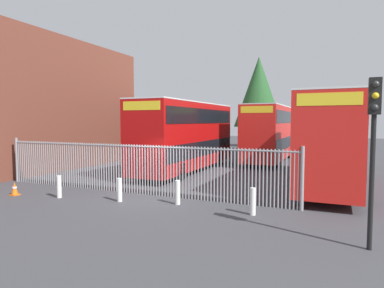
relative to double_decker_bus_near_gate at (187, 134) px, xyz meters
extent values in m
plane|color=#3D3D42|center=(1.65, 1.06, -2.42)|extent=(100.00, 100.00, 0.00)
cube|color=brown|center=(-12.06, -3.30, 1.95)|extent=(9.46, 16.79, 8.74)
cylinder|color=gray|center=(-6.86, -6.94, -1.32)|extent=(0.06, 0.06, 2.20)
cylinder|color=gray|center=(-6.72, -6.94, -1.32)|extent=(0.06, 0.06, 2.20)
cylinder|color=gray|center=(-6.58, -6.94, -1.32)|extent=(0.06, 0.06, 2.20)
cylinder|color=gray|center=(-6.44, -6.94, -1.32)|extent=(0.06, 0.06, 2.20)
cylinder|color=gray|center=(-6.30, -6.94, -1.32)|extent=(0.06, 0.06, 2.20)
cylinder|color=gray|center=(-6.16, -6.94, -1.32)|extent=(0.06, 0.06, 2.20)
cylinder|color=gray|center=(-6.02, -6.94, -1.32)|extent=(0.06, 0.06, 2.20)
cylinder|color=gray|center=(-5.88, -6.94, -1.32)|extent=(0.06, 0.06, 2.20)
cylinder|color=gray|center=(-5.74, -6.94, -1.32)|extent=(0.06, 0.06, 2.20)
cylinder|color=gray|center=(-5.60, -6.94, -1.32)|extent=(0.06, 0.06, 2.20)
cylinder|color=gray|center=(-5.46, -6.94, -1.32)|extent=(0.06, 0.06, 2.20)
cylinder|color=gray|center=(-5.32, -6.94, -1.32)|extent=(0.06, 0.06, 2.20)
cylinder|color=gray|center=(-5.18, -6.94, -1.32)|extent=(0.06, 0.06, 2.20)
cylinder|color=gray|center=(-5.04, -6.94, -1.32)|extent=(0.06, 0.06, 2.20)
cylinder|color=gray|center=(-4.89, -6.94, -1.32)|extent=(0.06, 0.06, 2.20)
cylinder|color=gray|center=(-4.75, -6.94, -1.32)|extent=(0.06, 0.06, 2.20)
cylinder|color=gray|center=(-4.61, -6.94, -1.32)|extent=(0.06, 0.06, 2.20)
cylinder|color=gray|center=(-4.47, -6.94, -1.32)|extent=(0.06, 0.06, 2.20)
cylinder|color=gray|center=(-4.33, -6.94, -1.32)|extent=(0.06, 0.06, 2.20)
cylinder|color=gray|center=(-4.19, -6.94, -1.32)|extent=(0.06, 0.06, 2.20)
cylinder|color=gray|center=(-4.05, -6.94, -1.32)|extent=(0.06, 0.06, 2.20)
cylinder|color=gray|center=(-3.91, -6.94, -1.32)|extent=(0.06, 0.06, 2.20)
cylinder|color=gray|center=(-3.77, -6.94, -1.32)|extent=(0.06, 0.06, 2.20)
cylinder|color=gray|center=(-3.63, -6.94, -1.32)|extent=(0.06, 0.06, 2.20)
cylinder|color=gray|center=(-3.49, -6.94, -1.32)|extent=(0.06, 0.06, 2.20)
cylinder|color=gray|center=(-3.35, -6.94, -1.32)|extent=(0.06, 0.06, 2.20)
cylinder|color=gray|center=(-3.21, -6.94, -1.32)|extent=(0.06, 0.06, 2.20)
cylinder|color=gray|center=(-3.07, -6.94, -1.32)|extent=(0.06, 0.06, 2.20)
cylinder|color=gray|center=(-2.93, -6.94, -1.32)|extent=(0.06, 0.06, 2.20)
cylinder|color=gray|center=(-2.79, -6.94, -1.32)|extent=(0.06, 0.06, 2.20)
cylinder|color=gray|center=(-2.65, -6.94, -1.32)|extent=(0.06, 0.06, 2.20)
cylinder|color=gray|center=(-2.51, -6.94, -1.32)|extent=(0.06, 0.06, 2.20)
cylinder|color=gray|center=(-2.37, -6.94, -1.32)|extent=(0.06, 0.06, 2.20)
cylinder|color=gray|center=(-2.23, -6.94, -1.32)|extent=(0.06, 0.06, 2.20)
cylinder|color=gray|center=(-2.09, -6.94, -1.32)|extent=(0.06, 0.06, 2.20)
cylinder|color=gray|center=(-1.95, -6.94, -1.32)|extent=(0.06, 0.06, 2.20)
cylinder|color=gray|center=(-1.81, -6.94, -1.32)|extent=(0.06, 0.06, 2.20)
cylinder|color=gray|center=(-1.67, -6.94, -1.32)|extent=(0.06, 0.06, 2.20)
cylinder|color=gray|center=(-1.53, -6.94, -1.32)|extent=(0.06, 0.06, 2.20)
cylinder|color=gray|center=(-1.39, -6.94, -1.32)|extent=(0.06, 0.06, 2.20)
cylinder|color=gray|center=(-1.25, -6.94, -1.32)|extent=(0.06, 0.06, 2.20)
cylinder|color=gray|center=(-1.11, -6.94, -1.32)|extent=(0.06, 0.06, 2.20)
cylinder|color=gray|center=(-0.97, -6.94, -1.32)|extent=(0.06, 0.06, 2.20)
cylinder|color=gray|center=(-0.83, -6.94, -1.32)|extent=(0.06, 0.06, 2.20)
cylinder|color=gray|center=(-0.68, -6.94, -1.32)|extent=(0.06, 0.06, 2.20)
cylinder|color=gray|center=(-0.54, -6.94, -1.32)|extent=(0.06, 0.06, 2.20)
cylinder|color=gray|center=(-0.40, -6.94, -1.32)|extent=(0.06, 0.06, 2.20)
cylinder|color=gray|center=(-0.26, -6.94, -1.32)|extent=(0.06, 0.06, 2.20)
cylinder|color=gray|center=(-0.12, -6.94, -1.32)|extent=(0.06, 0.06, 2.20)
cylinder|color=gray|center=(0.02, -6.94, -1.32)|extent=(0.06, 0.06, 2.20)
cylinder|color=gray|center=(0.16, -6.94, -1.32)|extent=(0.06, 0.06, 2.20)
cylinder|color=gray|center=(0.30, -6.94, -1.32)|extent=(0.06, 0.06, 2.20)
cylinder|color=gray|center=(0.44, -6.94, -1.32)|extent=(0.06, 0.06, 2.20)
cylinder|color=gray|center=(0.58, -6.94, -1.32)|extent=(0.06, 0.06, 2.20)
cylinder|color=gray|center=(0.72, -6.94, -1.32)|extent=(0.06, 0.06, 2.20)
cylinder|color=gray|center=(0.86, -6.94, -1.32)|extent=(0.06, 0.06, 2.20)
cylinder|color=gray|center=(1.00, -6.94, -1.32)|extent=(0.06, 0.06, 2.20)
cylinder|color=gray|center=(1.14, -6.94, -1.32)|extent=(0.06, 0.06, 2.20)
cylinder|color=gray|center=(1.28, -6.94, -1.32)|extent=(0.06, 0.06, 2.20)
cylinder|color=gray|center=(1.42, -6.94, -1.32)|extent=(0.06, 0.06, 2.20)
cylinder|color=gray|center=(1.56, -6.94, -1.32)|extent=(0.06, 0.06, 2.20)
cylinder|color=gray|center=(1.70, -6.94, -1.32)|extent=(0.06, 0.06, 2.20)
cylinder|color=gray|center=(1.84, -6.94, -1.32)|extent=(0.06, 0.06, 2.20)
cylinder|color=gray|center=(1.98, -6.94, -1.32)|extent=(0.06, 0.06, 2.20)
cylinder|color=gray|center=(2.12, -6.94, -1.32)|extent=(0.06, 0.06, 2.20)
cylinder|color=gray|center=(2.26, -6.94, -1.32)|extent=(0.06, 0.06, 2.20)
cylinder|color=gray|center=(2.40, -6.94, -1.32)|extent=(0.06, 0.06, 2.20)
cylinder|color=gray|center=(2.54, -6.94, -1.32)|extent=(0.06, 0.06, 2.20)
cylinder|color=gray|center=(2.68, -6.94, -1.32)|extent=(0.06, 0.06, 2.20)
cylinder|color=gray|center=(2.82, -6.94, -1.32)|extent=(0.06, 0.06, 2.20)
cylinder|color=gray|center=(2.96, -6.94, -1.32)|extent=(0.06, 0.06, 2.20)
cylinder|color=gray|center=(3.10, -6.94, -1.32)|extent=(0.06, 0.06, 2.20)
cylinder|color=gray|center=(3.24, -6.94, -1.32)|extent=(0.06, 0.06, 2.20)
cylinder|color=gray|center=(3.38, -6.94, -1.32)|extent=(0.06, 0.06, 2.20)
cylinder|color=gray|center=(3.52, -6.94, -1.32)|extent=(0.06, 0.06, 2.20)
cylinder|color=gray|center=(3.67, -6.94, -1.32)|extent=(0.06, 0.06, 2.20)
cylinder|color=gray|center=(3.81, -6.94, -1.32)|extent=(0.06, 0.06, 2.20)
cylinder|color=gray|center=(3.95, -6.94, -1.32)|extent=(0.06, 0.06, 2.20)
cylinder|color=gray|center=(4.09, -6.94, -1.32)|extent=(0.06, 0.06, 2.20)
cylinder|color=gray|center=(4.23, -6.94, -1.32)|extent=(0.06, 0.06, 2.20)
cylinder|color=gray|center=(4.37, -6.94, -1.32)|extent=(0.06, 0.06, 2.20)
cylinder|color=gray|center=(4.51, -6.94, -1.32)|extent=(0.06, 0.06, 2.20)
cylinder|color=gray|center=(4.65, -6.94, -1.32)|extent=(0.06, 0.06, 2.20)
cylinder|color=gray|center=(4.79, -6.94, -1.32)|extent=(0.06, 0.06, 2.20)
cylinder|color=gray|center=(4.93, -6.94, -1.32)|extent=(0.06, 0.06, 2.20)
cylinder|color=gray|center=(5.07, -6.94, -1.32)|extent=(0.06, 0.06, 2.20)
cylinder|color=gray|center=(5.21, -6.94, -1.32)|extent=(0.06, 0.06, 2.20)
cylinder|color=gray|center=(5.35, -6.94, -1.32)|extent=(0.06, 0.06, 2.20)
cylinder|color=gray|center=(5.49, -6.94, -1.32)|extent=(0.06, 0.06, 2.20)
cylinder|color=gray|center=(5.63, -6.94, -1.32)|extent=(0.06, 0.06, 2.20)
cylinder|color=gray|center=(5.77, -6.94, -1.32)|extent=(0.06, 0.06, 2.20)
cylinder|color=gray|center=(5.91, -6.94, -1.32)|extent=(0.06, 0.06, 2.20)
cylinder|color=gray|center=(6.05, -6.94, -1.32)|extent=(0.06, 0.06, 2.20)
cylinder|color=gray|center=(6.19, -6.94, -1.32)|extent=(0.06, 0.06, 2.20)
cylinder|color=gray|center=(6.33, -6.94, -1.32)|extent=(0.06, 0.06, 2.20)
cylinder|color=gray|center=(6.47, -6.94, -1.32)|extent=(0.06, 0.06, 2.20)
cylinder|color=gray|center=(6.61, -6.94, -1.32)|extent=(0.06, 0.06, 2.20)
cylinder|color=gray|center=(6.75, -6.94, -1.32)|extent=(0.06, 0.06, 2.20)
cylinder|color=gray|center=(6.89, -6.94, -1.32)|extent=(0.06, 0.06, 2.20)
cylinder|color=gray|center=(7.03, -6.94, -1.32)|extent=(0.06, 0.06, 2.20)
cylinder|color=gray|center=(7.17, -6.94, -1.32)|extent=(0.06, 0.06, 2.20)
cylinder|color=gray|center=(7.31, -6.94, -1.32)|extent=(0.06, 0.06, 2.20)
cylinder|color=gray|center=(7.45, -6.94, -1.32)|extent=(0.06, 0.06, 2.20)
cylinder|color=gray|center=(7.59, -6.94, -1.32)|extent=(0.06, 0.06, 2.20)
cylinder|color=gray|center=(7.73, -6.94, -1.32)|extent=(0.06, 0.06, 2.20)
cylinder|color=gray|center=(0.44, -6.94, -0.30)|extent=(14.59, 0.07, 0.07)
cylinder|color=gray|center=(-6.86, -6.94, -1.25)|extent=(0.14, 0.14, 2.35)
cylinder|color=gray|center=(7.73, -6.94, -1.25)|extent=(0.14, 0.14, 2.35)
cube|color=#B70C0C|center=(0.00, 0.01, -0.07)|extent=(2.50, 10.80, 4.00)
cube|color=black|center=(0.00, 0.01, -0.87)|extent=(2.54, 10.37, 0.90)
cube|color=black|center=(0.00, 0.01, 1.13)|extent=(2.54, 10.37, 0.90)
cube|color=yellow|center=(0.00, -5.34, 1.58)|extent=(2.12, 0.12, 0.44)
cube|color=silver|center=(0.00, 0.01, 1.96)|extent=(2.50, 10.80, 0.08)
cylinder|color=black|center=(-1.10, -3.34, -1.90)|extent=(0.30, 1.04, 1.04)
cylinder|color=black|center=(1.10, -3.34, -1.90)|extent=(0.30, 1.04, 1.04)
cylinder|color=black|center=(-1.10, 2.98, -1.90)|extent=(0.30, 1.04, 1.04)
cylinder|color=black|center=(1.10, 2.98, -1.90)|extent=(0.30, 1.04, 1.04)
cube|color=red|center=(8.55, -1.56, -0.07)|extent=(2.50, 10.80, 4.00)
cube|color=black|center=(8.55, -1.56, -0.87)|extent=(2.54, 10.37, 0.90)
cube|color=black|center=(8.55, -1.56, 1.13)|extent=(2.54, 10.37, 0.90)
cube|color=yellow|center=(8.55, -6.91, 1.58)|extent=(2.12, 0.12, 0.44)
cube|color=silver|center=(8.55, -1.56, 1.96)|extent=(2.50, 10.80, 0.08)
cylinder|color=black|center=(7.45, -4.91, -1.90)|extent=(0.30, 1.04, 1.04)
cylinder|color=black|center=(9.65, -4.91, -1.90)|extent=(0.30, 1.04, 1.04)
cylinder|color=black|center=(7.45, 1.41, -1.90)|extent=(0.30, 1.04, 1.04)
cylinder|color=black|center=(9.65, 1.41, -1.90)|extent=(0.30, 1.04, 1.04)
cube|color=red|center=(-3.26, 7.61, -0.07)|extent=(2.50, 10.80, 4.00)
cube|color=black|center=(-3.26, 7.61, -0.87)|extent=(2.54, 10.37, 0.90)
cube|color=black|center=(-3.26, 7.61, 1.13)|extent=(2.54, 10.37, 0.90)
cube|color=yellow|center=(-3.26, 2.26, 1.58)|extent=(2.12, 0.12, 0.44)
cube|color=silver|center=(-3.26, 7.61, 1.96)|extent=(2.50, 10.80, 0.08)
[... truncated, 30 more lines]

